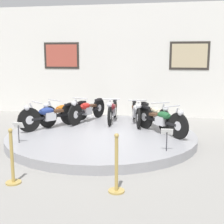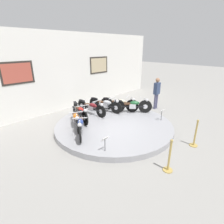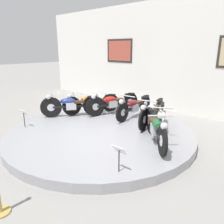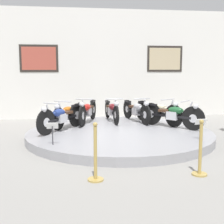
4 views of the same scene
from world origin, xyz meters
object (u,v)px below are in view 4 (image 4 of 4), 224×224
(info_placard_front_centre, at_px, (201,125))
(stanchion_post_right_of_entry, at_px, (200,157))
(motorcycle_blue, at_px, (61,116))
(motorcycle_silver, at_px, (137,110))
(motorcycle_cream, at_px, (158,111))
(stanchion_post_left_of_entry, at_px, (95,161))
(motorcycle_orange, at_px, (69,113))
(info_placard_front_left, at_px, (52,129))
(motorcycle_red, at_px, (88,110))
(motorcycle_green, at_px, (173,114))
(motorcycle_maroon, at_px, (112,110))

(info_placard_front_centre, xyz_separation_m, stanchion_post_right_of_entry, (-0.80, -1.79, -0.23))
(motorcycle_blue, bearing_deg, motorcycle_silver, 25.33)
(motorcycle_cream, xyz_separation_m, stanchion_post_left_of_entry, (-2.30, -3.97, -0.26))
(motorcycle_silver, xyz_separation_m, motorcycle_cream, (0.58, -0.47, 0.01))
(stanchion_post_left_of_entry, height_order, stanchion_post_right_of_entry, same)
(motorcycle_orange, distance_m, info_placard_front_centre, 3.79)
(info_placard_front_left, bearing_deg, info_placard_front_centre, 0.00)
(motorcycle_orange, xyz_separation_m, motorcycle_red, (0.57, 0.47, 0.01))
(motorcycle_green, bearing_deg, motorcycle_silver, 125.82)
(motorcycle_orange, relative_size, stanchion_post_left_of_entry, 1.72)
(motorcycle_blue, height_order, motorcycle_green, motorcycle_blue)
(motorcycle_cream, relative_size, stanchion_post_right_of_entry, 1.76)
(motorcycle_silver, height_order, info_placard_front_left, motorcycle_silver)
(motorcycle_blue, relative_size, stanchion_post_right_of_entry, 1.61)
(info_placard_front_left, relative_size, stanchion_post_right_of_entry, 0.50)
(stanchion_post_left_of_entry, bearing_deg, motorcycle_green, 52.78)
(motorcycle_blue, distance_m, motorcycle_orange, 0.68)
(motorcycle_red, bearing_deg, motorcycle_blue, -125.44)
(motorcycle_orange, bearing_deg, motorcycle_green, -12.34)
(motorcycle_green, xyz_separation_m, stanchion_post_right_of_entry, (-0.63, -3.33, -0.26))
(stanchion_post_left_of_entry, distance_m, stanchion_post_right_of_entry, 1.90)
(motorcycle_silver, xyz_separation_m, motorcycle_green, (0.80, -1.11, 0.02))
(info_placard_front_left, bearing_deg, motorcycle_green, 24.74)
(motorcycle_red, relative_size, motorcycle_silver, 0.99)
(motorcycle_orange, height_order, stanchion_post_left_of_entry, stanchion_post_left_of_entry)
(info_placard_front_left, relative_size, stanchion_post_left_of_entry, 0.50)
(motorcycle_green, bearing_deg, motorcycle_cream, 109.31)
(motorcycle_maroon, xyz_separation_m, stanchion_post_right_of_entry, (0.95, -4.61, -0.24))
(motorcycle_orange, distance_m, motorcycle_cream, 2.71)
(motorcycle_cream, distance_m, info_placard_front_centre, 2.21)
(info_placard_front_left, xyz_separation_m, info_placard_front_centre, (3.49, 0.00, 0.00))
(motorcycle_green, bearing_deg, motorcycle_maroon, 140.88)
(motorcycle_silver, relative_size, stanchion_post_right_of_entry, 1.90)
(motorcycle_silver, xyz_separation_m, stanchion_post_right_of_entry, (0.17, -4.44, -0.25))
(info_placard_front_left, bearing_deg, motorcycle_cream, 35.06)
(motorcycle_red, xyz_separation_m, motorcycle_maroon, (0.78, 0.17, -0.02))
(motorcycle_cream, distance_m, stanchion_post_left_of_entry, 4.59)
(motorcycle_blue, xyz_separation_m, motorcycle_orange, (0.22, 0.64, -0.02))
(motorcycle_cream, relative_size, info_placard_front_centre, 3.52)
(motorcycle_cream, bearing_deg, motorcycle_silver, 140.93)
(motorcycle_cream, relative_size, stanchion_post_left_of_entry, 1.76)
(motorcycle_green, distance_m, stanchion_post_right_of_entry, 3.40)
(info_placard_front_centre, bearing_deg, motorcycle_red, 133.68)
(motorcycle_orange, xyz_separation_m, stanchion_post_left_of_entry, (0.41, -3.97, -0.25))
(motorcycle_green, bearing_deg, stanchion_post_left_of_entry, -127.22)
(motorcycle_silver, bearing_deg, info_placard_front_left, -133.67)
(motorcycle_cream, distance_m, stanchion_post_right_of_entry, 4.00)
(info_placard_front_left, bearing_deg, motorcycle_maroon, 58.13)
(info_placard_front_left, distance_m, info_placard_front_centre, 3.49)
(motorcycle_cream, relative_size, info_placard_front_left, 3.52)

